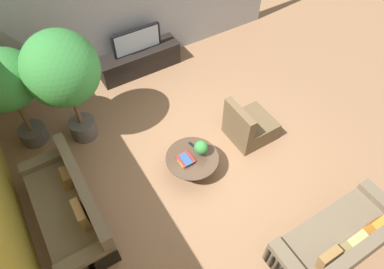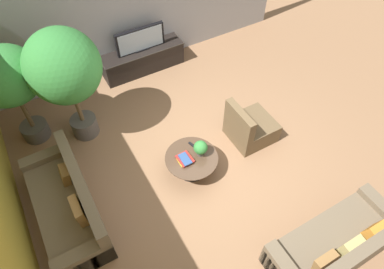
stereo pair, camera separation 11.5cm
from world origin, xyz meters
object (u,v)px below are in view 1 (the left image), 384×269
(couch_near_entry, at_px, (340,241))
(potted_plant_tabletop, at_px, (201,148))
(media_console, at_px, (140,60))
(couch_by_wall, at_px, (70,208))
(armchair_wicker, at_px, (249,127))
(television, at_px, (137,41))
(potted_palm_corner, at_px, (62,72))
(coffee_table, at_px, (192,161))
(potted_palm_tall, at_px, (5,83))

(couch_near_entry, relative_size, potted_plant_tabletop, 6.56)
(media_console, relative_size, couch_by_wall, 0.89)
(armchair_wicker, xyz_separation_m, potted_plant_tabletop, (-1.16, -0.14, 0.29))
(television, height_order, potted_palm_corner, potted_palm_corner)
(couch_by_wall, xyz_separation_m, potted_palm_corner, (0.77, 1.58, 1.28))
(coffee_table, height_order, potted_plant_tabletop, potted_plant_tabletop)
(coffee_table, distance_m, potted_palm_tall, 3.32)
(television, xyz_separation_m, armchair_wicker, (0.90, -2.86, -0.54))
(potted_plant_tabletop, bearing_deg, coffee_table, 175.25)
(media_console, height_order, potted_palm_corner, potted_palm_corner)
(couch_near_entry, bearing_deg, television, -82.94)
(couch_near_entry, distance_m, armchair_wicker, 2.50)
(media_console, bearing_deg, potted_plant_tabletop, -95.07)
(couch_near_entry, distance_m, potted_plant_tabletop, 2.54)
(coffee_table, relative_size, couch_by_wall, 0.43)
(coffee_table, bearing_deg, potted_plant_tabletop, -4.75)
(television, height_order, armchair_wicker, television)
(couch_by_wall, relative_size, potted_palm_corner, 0.93)
(couch_by_wall, height_order, couch_near_entry, same)
(television, distance_m, couch_by_wall, 3.79)
(media_console, relative_size, armchair_wicker, 2.20)
(coffee_table, height_order, couch_by_wall, couch_by_wall)
(armchair_wicker, bearing_deg, couch_near_entry, 174.57)
(coffee_table, bearing_deg, television, 81.73)
(potted_palm_corner, bearing_deg, coffee_table, -53.33)
(couch_near_entry, height_order, potted_palm_corner, potted_palm_corner)
(television, bearing_deg, media_console, 90.00)
(television, xyz_separation_m, potted_palm_tall, (-2.64, -0.79, 0.62))
(armchair_wicker, height_order, potted_plant_tabletop, armchair_wicker)
(coffee_table, bearing_deg, potted_palm_tall, 135.06)
(coffee_table, xyz_separation_m, potted_plant_tabletop, (0.17, -0.01, 0.29))
(couch_by_wall, height_order, armchair_wicker, armchair_wicker)
(couch_near_entry, bearing_deg, potted_palm_tall, -54.12)
(coffee_table, height_order, potted_palm_corner, potted_palm_corner)
(television, relative_size, armchair_wicker, 1.28)
(couch_by_wall, xyz_separation_m, potted_plant_tabletop, (2.28, -0.24, 0.28))
(media_console, xyz_separation_m, potted_palm_corner, (-1.78, -1.18, 1.28))
(television, relative_size, potted_palm_tall, 0.55)
(television, distance_m, couch_near_entry, 5.41)
(media_console, xyz_separation_m, television, (0.00, -0.00, 0.52))
(television, xyz_separation_m, coffee_table, (-0.43, -2.99, -0.54))
(potted_palm_corner, bearing_deg, couch_by_wall, -115.99)
(armchair_wicker, bearing_deg, potted_plant_tabletop, 96.87)
(media_console, xyz_separation_m, armchair_wicker, (0.90, -2.86, -0.01))
(television, distance_m, potted_palm_corner, 2.26)
(couch_by_wall, height_order, potted_palm_tall, potted_palm_tall)
(couch_by_wall, bearing_deg, couch_near_entry, 51.11)
(potted_palm_corner, relative_size, potted_plant_tabletop, 7.30)
(potted_palm_tall, bearing_deg, potted_palm_corner, -24.58)
(couch_near_entry, bearing_deg, coffee_table, -65.11)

